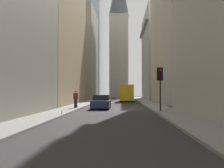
{
  "coord_description": "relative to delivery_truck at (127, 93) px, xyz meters",
  "views": [
    {
      "loc": [
        -25.43,
        -0.79,
        1.79
      ],
      "look_at": [
        11.63,
        0.82,
        2.85
      ],
      "focal_mm": 40.34,
      "sensor_mm": 36.0,
      "label": 1
    }
  ],
  "objects": [
    {
      "name": "building_right_midfar",
      "position": [
        -9.46,
        12.0,
        8.24
      ],
      "size": [
        18.15,
        10.0,
        19.39
      ],
      "color": "#9E8966",
      "rests_on": "ground_plane"
    },
    {
      "name": "sedan_navy",
      "position": [
        -17.5,
        2.8,
        -0.8
      ],
      "size": [
        4.3,
        1.78,
        1.42
      ],
      "color": "navy",
      "rests_on": "ground_plane"
    },
    {
      "name": "discarded_bottle",
      "position": [
        -25.02,
        5.01,
        -1.21
      ],
      "size": [
        0.07,
        0.07,
        0.27
      ],
      "color": "brown",
      "rests_on": "sidewalk_right"
    },
    {
      "name": "delivery_truck",
      "position": [
        0.0,
        0.0,
        0.0
      ],
      "size": [
        6.46,
        2.25,
        2.84
      ],
      "color": "yellow",
      "rests_on": "ground_plane"
    },
    {
      "name": "pedestrian",
      "position": [
        -18.1,
        5.32,
        -0.37
      ],
      "size": [
        0.26,
        0.44,
        1.74
      ],
      "color": "black",
      "rests_on": "sidewalk_right"
    },
    {
      "name": "building_left_far",
      "position": [
        12.62,
        -9.19,
        7.94
      ],
      "size": [
        17.57,
        10.5,
        18.79
      ],
      "color": "#B7B2A5",
      "rests_on": "ground_plane"
    },
    {
      "name": "sidewalk_left",
      "position": [
        -17.55,
        -3.1,
        -1.39
      ],
      "size": [
        90.0,
        2.2,
        0.14
      ],
      "primitive_type": "cube",
      "color": "gray",
      "rests_on": "ground_plane"
    },
    {
      "name": "ground_plane",
      "position": [
        -17.55,
        1.4,
        -1.46
      ],
      "size": [
        135.0,
        135.0,
        0.0
      ],
      "primitive_type": "plane",
      "color": "#302D30"
    },
    {
      "name": "traffic_light_foreground",
      "position": [
        -21.84,
        -2.51,
        1.35
      ],
      "size": [
        0.43,
        0.52,
        3.65
      ],
      "color": "black",
      "rests_on": "sidewalk_left"
    },
    {
      "name": "building_left_midfar",
      "position": [
        -5.6,
        -9.19,
        12.2
      ],
      "size": [
        12.32,
        10.5,
        27.29
      ],
      "color": "beige",
      "rests_on": "ground_plane"
    },
    {
      "name": "sidewalk_right",
      "position": [
        -17.55,
        5.9,
        -1.39
      ],
      "size": [
        90.0,
        2.2,
        0.14
      ],
      "primitive_type": "cube",
      "color": "gray",
      "rests_on": "ground_plane"
    },
    {
      "name": "church_spire",
      "position": [
        26.93,
        1.71,
        17.96
      ],
      "size": [
        5.68,
        5.68,
        37.13
      ],
      "color": "#A8A091",
      "rests_on": "ground_plane"
    },
    {
      "name": "building_right_far",
      "position": [
        14.35,
        12.0,
        8.63
      ],
      "size": [
        14.47,
        10.0,
        20.18
      ],
      "color": "gray",
      "rests_on": "ground_plane"
    }
  ]
}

